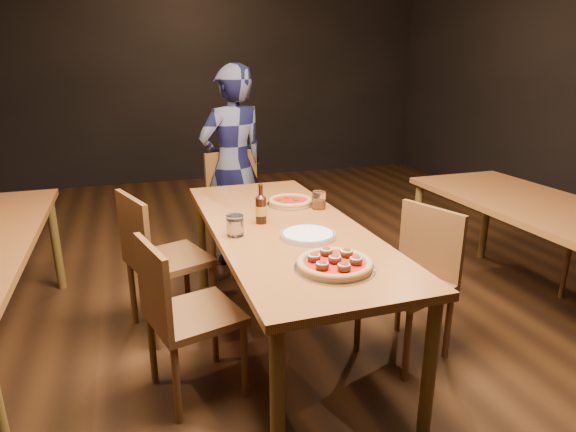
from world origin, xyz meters
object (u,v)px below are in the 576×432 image
object	(u,v)px
table_right	(550,218)
chair_main_sw	(170,258)
amber_glass	(319,200)
water_glass	(235,225)
beer_bottle	(261,210)
pizza_margherita	(290,201)
chair_end	(243,210)
chair_main_nw	(195,313)
pizza_meatball	(335,263)
table_main	(285,237)
diner	(233,167)
plate_stack	(308,235)
chair_main_e	(406,283)

from	to	relation	value
table_right	chair_main_sw	distance (m)	2.40
amber_glass	water_glass	bearing A→B (deg)	-152.02
beer_bottle	amber_glass	size ratio (longest dim) A/B	2.07
pizza_margherita	beer_bottle	distance (m)	0.42
chair_end	beer_bottle	xyz separation A→B (m)	(-0.16, -1.13, 0.34)
chair_main_nw	pizza_margherita	world-z (taller)	chair_main_nw
table_right	pizza_meatball	bearing A→B (deg)	-165.59
table_main	diner	world-z (taller)	diner
chair_main_sw	water_glass	bearing A→B (deg)	-165.90
chair_main_nw	amber_glass	bearing A→B (deg)	-73.70
plate_stack	water_glass	world-z (taller)	water_glass
pizza_margherita	water_glass	bearing A→B (deg)	-134.91
chair_main_e	beer_bottle	bearing A→B (deg)	-137.82
diner	chair_main_nw	bearing A→B (deg)	52.64
pizza_margherita	plate_stack	distance (m)	0.62
amber_glass	diner	distance (m)	1.17
chair_main_nw	pizza_meatball	world-z (taller)	chair_main_nw
pizza_meatball	chair_main_e	bearing A→B (deg)	28.57
table_right	beer_bottle	world-z (taller)	beer_bottle
chair_main_e	amber_glass	bearing A→B (deg)	-170.51
plate_stack	beer_bottle	size ratio (longest dim) A/B	1.27
chair_main_e	amber_glass	world-z (taller)	chair_main_e
chair_main_e	plate_stack	bearing A→B (deg)	-118.16
chair_end	amber_glass	world-z (taller)	chair_end
chair_main_sw	chair_main_e	xyz separation A→B (m)	(1.22, -0.73, -0.02)
water_glass	amber_glass	distance (m)	0.68
beer_bottle	water_glass	distance (m)	0.24
chair_main_e	chair_main_sw	bearing A→B (deg)	-139.79
table_main	amber_glass	bearing A→B (deg)	39.07
diner	chair_main_sw	bearing A→B (deg)	38.77
diner	table_main	bearing A→B (deg)	71.35
pizza_margherita	beer_bottle	size ratio (longest dim) A/B	1.35
chair_main_sw	chair_main_e	bearing A→B (deg)	-139.60
chair_end	pizza_meatball	xyz separation A→B (m)	(-0.02, -1.84, 0.29)
pizza_margherita	amber_glass	world-z (taller)	amber_glass
plate_stack	diner	xyz separation A→B (m)	(-0.05, 1.60, 0.04)
chair_main_nw	pizza_meatball	distance (m)	0.76
table_right	water_glass	size ratio (longest dim) A/B	17.88
pizza_margherita	chair_end	bearing A→B (deg)	98.42
pizza_meatball	water_glass	distance (m)	0.64
table_right	chair_main_sw	bearing A→B (deg)	165.17
chair_main_e	diner	size ratio (longest dim) A/B	0.55
pizza_meatball	plate_stack	size ratio (longest dim) A/B	1.28
pizza_margherita	amber_glass	size ratio (longest dim) A/B	2.80
table_right	chair_end	distance (m)	2.19
table_main	pizza_meatball	xyz separation A→B (m)	(0.02, -0.63, 0.10)
water_glass	chair_main_sw	bearing A→B (deg)	122.77
chair_main_sw	table_right	bearing A→B (deg)	-123.50
table_main	pizza_margherita	size ratio (longest dim) A/B	6.66
diner	water_glass	bearing A→B (deg)	59.67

